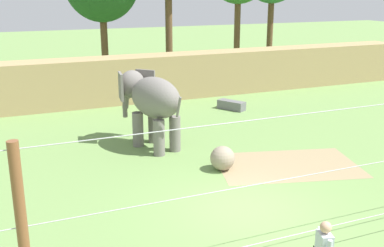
# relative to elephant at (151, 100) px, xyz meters

# --- Properties ---
(ground_plane) EXTENTS (120.00, 120.00, 0.00)m
(ground_plane) POSITION_rel_elephant_xyz_m (0.75, -6.00, -1.83)
(ground_plane) COLOR #6B8E4C
(dirt_patch) EXTENTS (5.31, 4.05, 0.01)m
(dirt_patch) POSITION_rel_elephant_xyz_m (3.64, -3.69, -1.83)
(dirt_patch) COLOR #937F5B
(dirt_patch) RESTS_ON ground
(embankment_wall) EXTENTS (36.00, 1.80, 2.38)m
(embankment_wall) POSITION_rel_elephant_xyz_m (0.75, 7.55, -0.64)
(embankment_wall) COLOR tan
(embankment_wall) RESTS_ON ground
(elephant) EXTENTS (2.08, 3.61, 2.76)m
(elephant) POSITION_rel_elephant_xyz_m (0.00, 0.00, 0.00)
(elephant) COLOR slate
(elephant) RESTS_ON ground
(enrichment_ball) EXTENTS (0.82, 0.82, 0.82)m
(enrichment_ball) POSITION_rel_elephant_xyz_m (1.40, -3.19, -1.42)
(enrichment_ball) COLOR gray
(enrichment_ball) RESTS_ON ground
(cable_fence) EXTENTS (12.58, 0.19, 3.50)m
(cable_fence) POSITION_rel_elephant_xyz_m (0.75, -8.60, -0.07)
(cable_fence) COLOR brown
(cable_fence) RESTS_ON ground
(feed_trough) EXTENTS (1.12, 1.47, 0.44)m
(feed_trough) POSITION_rel_elephant_xyz_m (5.40, 3.82, -1.61)
(feed_trough) COLOR slate
(feed_trough) RESTS_ON ground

